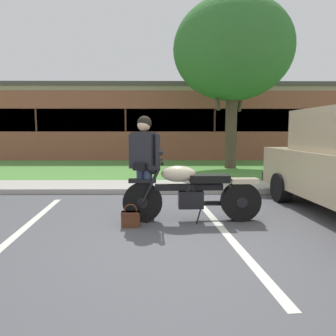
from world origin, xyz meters
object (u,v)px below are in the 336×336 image
Objects in this scene: motorcycle at (197,192)px; brick_building at (201,125)px; shade_tree at (233,50)px; hedge_center_left at (167,148)px; rider_person at (144,160)px; handbag at (131,218)px; hedge_center_right at (251,148)px; hedge_left at (82,148)px; hedge_right at (334,148)px.

motorcycle is 16.79m from brick_building.
shade_tree is 1.92× the size of hedge_center_left.
hedge_center_left is (0.41, 11.09, -0.34)m from rider_person.
brick_building reaches higher than motorcycle.
handbag is at bearing -99.84° from brick_building.
rider_person is at bearing -112.83° from hedge_center_right.
rider_person is 0.53× the size of hedge_left.
rider_person is at bearing -128.83° from hedge_right.
handbag is 11.50m from hedge_center_left.
shade_tree is 5.70m from hedge_center_right.
brick_building reaches higher than hedge_center_right.
rider_person reaches higher than handbag.
hedge_left is 12.77m from hedge_right.
hedge_left is 0.96× the size of hedge_center_left.
hedge_right is (9.12, 11.47, 0.51)m from handbag.
hedge_center_left is (0.60, 11.47, 0.51)m from handbag.
handbag is at bearing -72.31° from hedge_left.
shade_tree is at bearing -115.19° from hedge_center_right.
hedge_left is at bearing 112.92° from motorcycle.
motorcycle is at bearing -125.90° from hedge_right.
handbag is at bearing -162.44° from motorcycle.
shade_tree reaches higher than hedge_right.
handbag is 14.66m from hedge_right.
shade_tree is at bearing -29.48° from hedge_left.
hedge_right is (12.77, 0.00, -0.00)m from hedge_left.
shade_tree is 8.12m from hedge_right.
hedge_center_right is (1.79, 3.80, -3.85)m from shade_tree.
hedge_right is 0.10× the size of brick_building.
handbag is 17.30m from brick_building.
hedge_right is 8.35m from brick_building.
rider_person is at bearing 63.63° from handbag.
handbag is 0.14× the size of hedge_right.
motorcycle is 1.32× the size of rider_person.
hedge_center_left and hedge_right have the same top height.
handbag is at bearing -128.47° from hedge_right.
brick_building is (6.60, 5.48, 1.28)m from hedge_left.
motorcycle is 0.35× the size of shade_tree.
hedge_right is (8.52, 0.00, -0.00)m from hedge_center_left.
brick_building is (2.34, 5.48, 1.28)m from hedge_center_left.
motorcycle is 0.09× the size of brick_building.
hedge_center_right is at bearing 71.14° from motorcycle.
shade_tree is at bearing -89.21° from brick_building.
shade_tree is at bearing 68.19° from handbag.
hedge_center_left is at bearing -180.00° from hedge_center_right.
rider_person is 16.82m from brick_building.
rider_person is 11.75m from hedge_left.
hedge_center_left is at bearing 92.32° from motorcycle.
hedge_left is 8.67m from brick_building.
hedge_center_left is 0.13× the size of brick_building.
hedge_center_left is (4.26, 0.00, 0.00)m from hedge_left.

